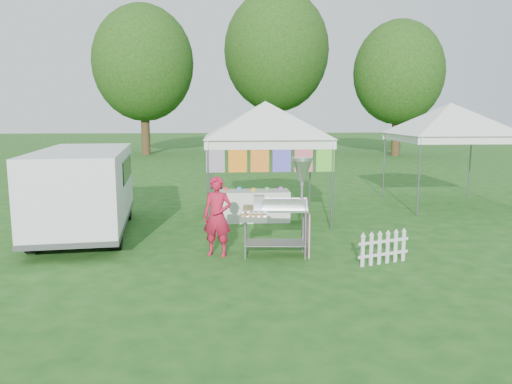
{
  "coord_description": "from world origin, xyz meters",
  "views": [
    {
      "loc": [
        -1.13,
        -9.12,
        2.71
      ],
      "look_at": [
        -0.41,
        0.97,
        1.1
      ],
      "focal_mm": 35.0,
      "sensor_mm": 36.0,
      "label": 1
    }
  ],
  "objects": [
    {
      "name": "tree_right",
      "position": [
        10.0,
        22.0,
        5.18
      ],
      "size": [
        5.6,
        5.6,
        8.42
      ],
      "color": "#352613",
      "rests_on": "ground"
    },
    {
      "name": "ground",
      "position": [
        0.0,
        0.0,
        0.0
      ],
      "size": [
        120.0,
        120.0,
        0.0
      ],
      "primitive_type": "plane",
      "color": "#194A15",
      "rests_on": "ground"
    },
    {
      "name": "cargo_van",
      "position": [
        -4.2,
        2.25,
        1.03
      ],
      "size": [
        2.33,
        4.76,
        1.91
      ],
      "rotation": [
        0.0,
        0.0,
        0.11
      ],
      "color": "silver",
      "rests_on": "ground"
    },
    {
      "name": "picket_fence",
      "position": [
        1.79,
        -0.57,
        0.29
      ],
      "size": [
        1.03,
        0.38,
        0.56
      ],
      "rotation": [
        0.0,
        0.0,
        0.34
      ],
      "color": "silver",
      "rests_on": "ground"
    },
    {
      "name": "tree_mid",
      "position": [
        3.0,
        28.0,
        7.14
      ],
      "size": [
        7.6,
        7.6,
        11.52
      ],
      "color": "#352613",
      "rests_on": "ground"
    },
    {
      "name": "donut_cart",
      "position": [
        0.08,
        0.07,
        1.11
      ],
      "size": [
        1.41,
        0.88,
        1.88
      ],
      "rotation": [
        0.0,
        0.0,
        -0.08
      ],
      "color": "gray",
      "rests_on": "ground"
    },
    {
      "name": "vendor",
      "position": [
        -1.21,
        0.18,
        0.76
      ],
      "size": [
        0.64,
        0.51,
        1.53
      ],
      "primitive_type": "imported",
      "rotation": [
        0.0,
        0.0,
        -0.3
      ],
      "color": "#AF1531",
      "rests_on": "ground"
    },
    {
      "name": "canopy_main",
      "position": [
        0.0,
        3.49,
        2.99
      ],
      "size": [
        4.24,
        4.24,
        3.45
      ],
      "color": "#59595E",
      "rests_on": "ground"
    },
    {
      "name": "tree_left",
      "position": [
        -6.0,
        24.0,
        5.83
      ],
      "size": [
        6.4,
        6.4,
        9.53
      ],
      "color": "#352613",
      "rests_on": "ground"
    },
    {
      "name": "display_table",
      "position": [
        -0.32,
        3.24,
        0.39
      ],
      "size": [
        1.8,
        0.7,
        0.77
      ],
      "primitive_type": "cube",
      "color": "white",
      "rests_on": "ground"
    },
    {
      "name": "canopy_right",
      "position": [
        5.5,
        5.0,
        2.99
      ],
      "size": [
        4.24,
        4.24,
        3.45
      ],
      "color": "#59595E",
      "rests_on": "ground"
    }
  ]
}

